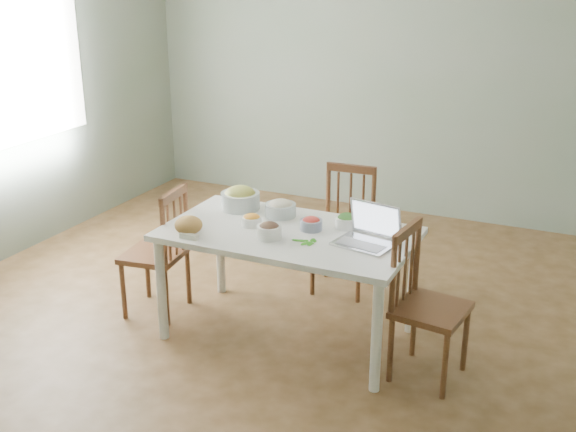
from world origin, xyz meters
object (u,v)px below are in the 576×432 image
at_px(chair_far, 343,232).
at_px(chair_left, 154,251).
at_px(chair_right, 431,306).
at_px(laptop, 364,227).
at_px(bread_boule, 189,225).
at_px(dining_table, 288,284).
at_px(bowl_squash, 240,198).

relative_size(chair_far, chair_left, 1.02).
xyz_separation_m(chair_right, laptop, (-0.44, 0.08, 0.39)).
bearing_deg(bread_boule, laptop, 14.54).
height_order(chair_far, chair_right, chair_far).
distance_m(chair_right, laptop, 0.59).
relative_size(dining_table, chair_left, 1.72).
bearing_deg(bowl_squash, dining_table, -28.17).
relative_size(dining_table, bread_boule, 8.96).
bearing_deg(chair_left, bread_boule, 55.92).
relative_size(bowl_squash, laptop, 0.78).
xyz_separation_m(bread_boule, bowl_squash, (0.07, 0.54, 0.02)).
bearing_deg(chair_right, bread_boule, 104.77).
distance_m(bread_boule, bowl_squash, 0.54).
distance_m(dining_table, bread_boule, 0.74).
distance_m(chair_right, bowl_squash, 1.49).
bearing_deg(laptop, chair_left, -166.97).
xyz_separation_m(chair_far, chair_left, (-1.04, -0.85, -0.01)).
height_order(chair_right, bowl_squash, chair_right).
bearing_deg(dining_table, laptop, -2.47).
height_order(dining_table, chair_far, chair_far).
bearing_deg(chair_left, bowl_squash, 115.90).
bearing_deg(chair_right, chair_far, 51.87).
relative_size(dining_table, chair_far, 1.69).
bearing_deg(bread_boule, bowl_squash, 82.87).
bearing_deg(laptop, dining_table, -171.50).
height_order(dining_table, bowl_squash, bowl_squash).
height_order(chair_far, laptop, laptop).
distance_m(dining_table, chair_right, 0.95).
bearing_deg(bowl_squash, chair_far, 44.23).
bearing_deg(dining_table, chair_far, 84.41).
relative_size(chair_far, bread_boule, 5.30).
distance_m(chair_far, bowl_squash, 0.83).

